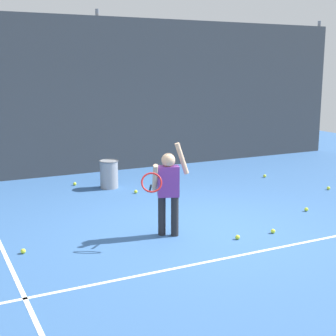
{
  "coord_description": "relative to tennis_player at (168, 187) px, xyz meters",
  "views": [
    {
      "loc": [
        -3.63,
        -6.11,
        2.38
      ],
      "look_at": [
        -0.31,
        0.57,
        0.85
      ],
      "focal_mm": 52.54,
      "sensor_mm": 36.0,
      "label": 1
    }
  ],
  "objects": [
    {
      "name": "tennis_ball_2",
      "position": [
        0.81,
        -0.59,
        -0.69
      ],
      "size": [
        0.07,
        0.07,
        0.07
      ],
      "primitive_type": "sphere",
      "color": "#CCE033",
      "rests_on": "ground"
    },
    {
      "name": "tennis_ball_5",
      "position": [
        3.62,
        2.48,
        -0.69
      ],
      "size": [
        0.07,
        0.07,
        0.07
      ],
      "primitive_type": "sphere",
      "color": "#CCE033",
      "rests_on": "ground"
    },
    {
      "name": "tennis_ball_4",
      "position": [
        1.42,
        -0.6,
        -0.69
      ],
      "size": [
        0.07,
        0.07,
        0.07
      ],
      "primitive_type": "sphere",
      "color": "#CCE033",
      "rests_on": "ground"
    },
    {
      "name": "ball_hopper",
      "position": [
        0.22,
        3.1,
        -0.44
      ],
      "size": [
        0.38,
        0.38,
        0.56
      ],
      "color": "gray",
      "rests_on": "ground"
    },
    {
      "name": "tennis_player",
      "position": [
        0.0,
        0.0,
        0.0
      ],
      "size": [
        0.85,
        0.57,
        1.35
      ],
      "rotation": [
        0.0,
        0.0,
        -0.35
      ],
      "color": "#232326",
      "rests_on": "ground"
    },
    {
      "name": "ground_plane",
      "position": [
        0.63,
        0.06,
        -0.73
      ],
      "size": [
        20.0,
        20.0,
        0.0
      ],
      "primitive_type": "plane",
      "color": "#335B93"
    },
    {
      "name": "court_line_baseline",
      "position": [
        0.63,
        -1.11,
        -0.72
      ],
      "size": [
        9.0,
        0.05,
        0.0
      ],
      "primitive_type": "cube",
      "color": "white",
      "rests_on": "ground"
    },
    {
      "name": "back_fence_windscreen",
      "position": [
        0.63,
        4.71,
        1.02
      ],
      "size": [
        13.2,
        0.08,
        3.5
      ],
      "primitive_type": "cube",
      "color": "#383D42",
      "rests_on": "ground"
    },
    {
      "name": "tennis_ball_6",
      "position": [
        0.53,
        2.45,
        -0.69
      ],
      "size": [
        0.07,
        0.07,
        0.07
      ],
      "primitive_type": "sphere",
      "color": "#CCE033",
      "rests_on": "ground"
    },
    {
      "name": "tennis_ball_0",
      "position": [
        4.07,
        1.01,
        -0.69
      ],
      "size": [
        0.07,
        0.07,
        0.07
      ],
      "primitive_type": "sphere",
      "color": "#CCE033",
      "rests_on": "ground"
    },
    {
      "name": "fence_post_1",
      "position": [
        0.63,
        4.77,
        1.1
      ],
      "size": [
        0.09,
        0.09,
        3.65
      ],
      "primitive_type": "cylinder",
      "color": "slate",
      "rests_on": "ground"
    },
    {
      "name": "tennis_ball_7",
      "position": [
        2.64,
        0.05,
        -0.69
      ],
      "size": [
        0.07,
        0.07,
        0.07
      ],
      "primitive_type": "sphere",
      "color": "#CCE033",
      "rests_on": "ground"
    },
    {
      "name": "fence_post_2",
      "position": [
        7.08,
        4.77,
        1.1
      ],
      "size": [
        0.09,
        0.09,
        3.65
      ],
      "primitive_type": "cylinder",
      "color": "slate",
      "rests_on": "ground"
    },
    {
      "name": "tennis_ball_3",
      "position": [
        -2.0,
        0.21,
        -0.69
      ],
      "size": [
        0.07,
        0.07,
        0.07
      ],
      "primitive_type": "sphere",
      "color": "#CCE033",
      "rests_on": "ground"
    },
    {
      "name": "tennis_ball_1",
      "position": [
        -0.35,
        3.61,
        -0.69
      ],
      "size": [
        0.07,
        0.07,
        0.07
      ],
      "primitive_type": "sphere",
      "color": "#CCE033",
      "rests_on": "ground"
    }
  ]
}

